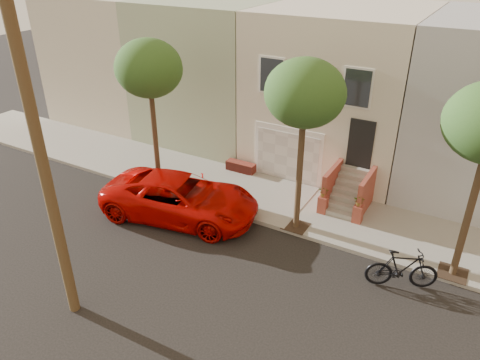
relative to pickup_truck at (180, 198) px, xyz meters
The scene contains 7 objects.
ground 4.24m from the pickup_truck, 37.42° to the right, with size 90.00×90.00×0.00m, color black.
sidewalk 4.41m from the pickup_truck, 40.57° to the left, with size 40.00×3.70×0.15m, color gray.
house_row 9.68m from the pickup_truck, 69.14° to the left, with size 33.10×11.70×7.00m.
tree_left 5.12m from the pickup_truck, 148.00° to the left, with size 2.70×2.57×6.30m.
tree_mid 6.31m from the pickup_truck, 17.73° to the left, with size 2.70×2.57×6.30m.
pickup_truck is the anchor object (origin of this frame).
motorcycle 8.41m from the pickup_truck, ahead, with size 0.63×2.22×1.34m, color black.
Camera 1 is at (6.31, -9.58, 9.66)m, focal length 34.05 mm.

